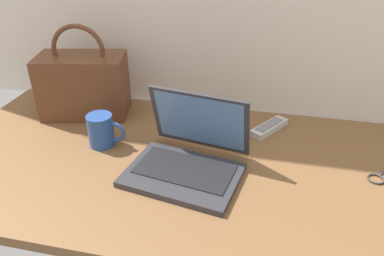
# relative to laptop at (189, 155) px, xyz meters

# --- Properties ---
(desk) EXTENTS (1.60, 0.76, 0.03)m
(desk) POSITION_rel_laptop_xyz_m (0.01, 0.03, -0.06)
(desk) COLOR brown
(desk) RESTS_ON ground
(laptop) EXTENTS (0.35, 0.32, 0.21)m
(laptop) POSITION_rel_laptop_xyz_m (0.00, 0.00, 0.00)
(laptop) COLOR #2D2D33
(laptop) RESTS_ON desk
(coffee_mug) EXTENTS (0.12, 0.08, 0.10)m
(coffee_mug) POSITION_rel_laptop_xyz_m (-0.30, 0.07, 0.01)
(coffee_mug) COLOR #26478C
(coffee_mug) RESTS_ON desk
(remote_control_near) EXTENTS (0.13, 0.16, 0.02)m
(remote_control_near) POSITION_rel_laptop_xyz_m (0.22, 0.27, -0.03)
(remote_control_near) COLOR #B7B7B7
(remote_control_near) RESTS_ON desk
(handbag) EXTENTS (0.33, 0.22, 0.33)m
(handbag) POSITION_rel_laptop_xyz_m (-0.44, 0.26, 0.07)
(handbag) COLOR #59331E
(handbag) RESTS_ON desk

